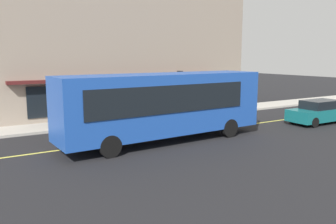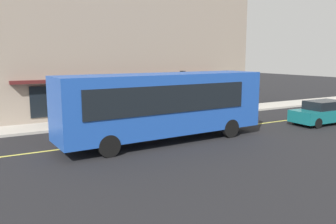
% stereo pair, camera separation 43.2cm
% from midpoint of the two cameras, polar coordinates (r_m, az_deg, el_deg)
% --- Properties ---
extents(ground, '(120.00, 120.00, 0.00)m').
position_cam_midpoint_polar(ground, '(18.29, -5.26, -4.65)').
color(ground, black).
extents(sidewalk, '(80.00, 2.63, 0.15)m').
position_cam_midpoint_polar(sidewalk, '(23.11, -10.68, -1.67)').
color(sidewalk, '#B2ADA3').
rests_on(sidewalk, ground).
extents(lane_centre_stripe, '(36.00, 0.16, 0.01)m').
position_cam_midpoint_polar(lane_centre_stripe, '(18.29, -5.26, -4.64)').
color(lane_centre_stripe, '#D8D14C').
rests_on(lane_centre_stripe, ground).
extents(storefront_building, '(22.11, 9.44, 15.09)m').
position_cam_midpoint_polar(storefront_building, '(29.14, -9.99, 15.31)').
color(storefront_building, gray).
rests_on(storefront_building, ground).
extents(bus, '(11.23, 3.00, 3.50)m').
position_cam_midpoint_polar(bus, '(17.62, 0.17, 1.43)').
color(bus, '#1E4CAD').
rests_on(bus, ground).
extents(traffic_light, '(0.30, 0.52, 3.20)m').
position_cam_midpoint_polar(traffic_light, '(24.57, 2.98, 4.90)').
color(traffic_light, '#2D2D33').
rests_on(traffic_light, sidewalk).
extents(car_teal, '(4.33, 1.92, 1.52)m').
position_cam_midpoint_polar(car_teal, '(24.67, 24.59, -0.10)').
color(car_teal, '#14666B').
rests_on(car_teal, ground).
extents(pedestrian_at_corner, '(0.34, 0.34, 1.55)m').
position_cam_midpoint_polar(pedestrian_at_corner, '(28.08, 10.04, 2.31)').
color(pedestrian_at_corner, black).
rests_on(pedestrian_at_corner, sidewalk).
extents(pedestrian_mid_block, '(0.34, 0.34, 1.78)m').
position_cam_midpoint_polar(pedestrian_mid_block, '(26.70, 7.64, 2.35)').
color(pedestrian_mid_block, black).
rests_on(pedestrian_mid_block, sidewalk).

